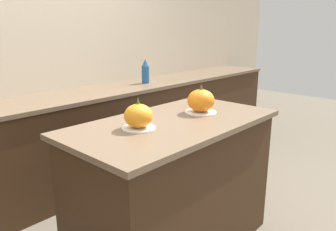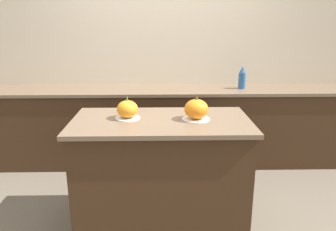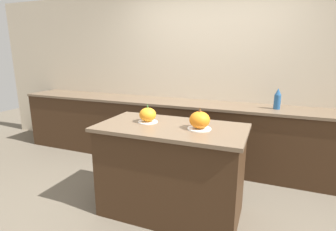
# 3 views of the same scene
# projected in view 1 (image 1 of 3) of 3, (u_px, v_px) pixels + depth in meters

# --- Properties ---
(wall_back) EXTENTS (8.00, 0.06, 2.50)m
(wall_back) POSITION_uv_depth(u_px,v_px,m) (47.00, 55.00, 3.04)
(wall_back) COLOR beige
(wall_back) RESTS_ON ground_plane
(kitchen_island) EXTENTS (1.42, 0.75, 0.93)m
(kitchen_island) POSITION_uv_depth(u_px,v_px,m) (174.00, 186.00, 2.21)
(kitchen_island) COLOR #382314
(kitchen_island) RESTS_ON ground_plane
(back_counter) EXTENTS (6.00, 0.60, 0.91)m
(back_counter) POSITION_uv_depth(u_px,v_px,m) (73.00, 144.00, 3.03)
(back_counter) COLOR #382314
(back_counter) RESTS_ON ground_plane
(pumpkin_cake_left) EXTENTS (0.20, 0.20, 0.19)m
(pumpkin_cake_left) POSITION_uv_depth(u_px,v_px,m) (138.00, 117.00, 1.90)
(pumpkin_cake_left) COLOR white
(pumpkin_cake_left) RESTS_ON kitchen_island
(pumpkin_cake_right) EXTENTS (0.22, 0.22, 0.21)m
(pumpkin_cake_right) POSITION_uv_depth(u_px,v_px,m) (201.00, 101.00, 2.26)
(pumpkin_cake_right) COLOR white
(pumpkin_cake_right) RESTS_ON kitchen_island
(bottle_tall) EXTENTS (0.08, 0.08, 0.26)m
(bottle_tall) POSITION_uv_depth(u_px,v_px,m) (145.00, 72.00, 3.54)
(bottle_tall) COLOR #235184
(bottle_tall) RESTS_ON back_counter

